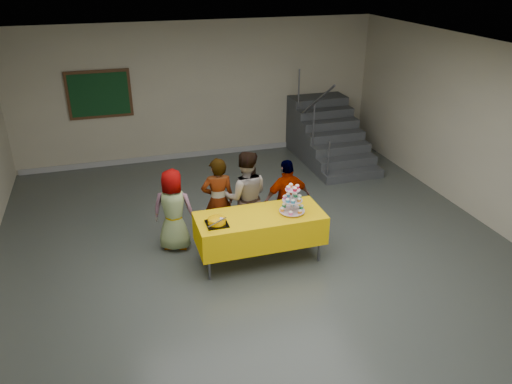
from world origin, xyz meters
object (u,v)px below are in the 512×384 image
(bake_table, at_px, (260,228))
(staircase, at_px, (326,136))
(cupcake_stand, at_px, (292,201))
(noticeboard, at_px, (99,94))
(bear_cake, at_px, (217,221))
(schoolchild_c, at_px, (246,197))
(schoolchild_a, at_px, (174,210))
(schoolchild_d, at_px, (287,200))
(schoolchild_b, at_px, (218,201))

(bake_table, height_order, staircase, staircase)
(cupcake_stand, bearing_deg, noticeboard, 118.72)
(cupcake_stand, xyz_separation_m, bear_cake, (-1.14, -0.03, -0.12))
(cupcake_stand, bearing_deg, bear_cake, -178.51)
(bake_table, bearing_deg, bear_cake, -172.25)
(schoolchild_c, bearing_deg, bear_cake, 62.37)
(schoolchild_c, bearing_deg, staircase, -119.65)
(bear_cake, height_order, staircase, staircase)
(schoolchild_a, relative_size, staircase, 0.55)
(schoolchild_d, distance_m, staircase, 3.83)
(bear_cake, bearing_deg, schoolchild_c, 49.82)
(schoolchild_c, distance_m, staircase, 4.14)
(bear_cake, xyz_separation_m, schoolchild_c, (0.64, 0.76, -0.07))
(bake_table, bearing_deg, staircase, 53.59)
(bear_cake, relative_size, staircase, 0.15)
(bake_table, xyz_separation_m, cupcake_stand, (0.47, -0.06, 0.39))
(staircase, distance_m, noticeboard, 5.00)
(staircase, bearing_deg, schoolchild_a, -142.59)
(bake_table, height_order, schoolchild_b, schoolchild_b)
(cupcake_stand, height_order, bear_cake, cupcake_stand)
(schoolchild_b, distance_m, staircase, 4.39)
(bake_table, height_order, schoolchild_d, schoolchild_d)
(schoolchild_c, bearing_deg, schoolchild_d, -177.74)
(bear_cake, relative_size, schoolchild_d, 0.27)
(schoolchild_a, distance_m, schoolchild_d, 1.80)
(bake_table, relative_size, schoolchild_b, 1.31)
(staircase, bearing_deg, bear_cake, -131.81)
(bear_cake, distance_m, noticeboard, 4.92)
(schoolchild_a, relative_size, schoolchild_c, 0.87)
(schoolchild_d, bearing_deg, bear_cake, 22.97)
(bake_table, distance_m, cupcake_stand, 0.62)
(schoolchild_c, xyz_separation_m, noticeboard, (-2.03, 3.90, 0.84))
(bake_table, distance_m, schoolchild_a, 1.38)
(bear_cake, distance_m, schoolchild_c, 0.99)
(bake_table, height_order, schoolchild_a, schoolchild_a)
(bear_cake, xyz_separation_m, schoolchild_b, (0.21, 0.83, -0.11))
(schoolchild_d, distance_m, noticeboard, 4.92)
(schoolchild_b, relative_size, staircase, 0.60)
(bear_cake, distance_m, staircase, 5.13)
(schoolchild_a, bearing_deg, schoolchild_b, -160.32)
(bear_cake, distance_m, schoolchild_a, 0.98)
(schoolchild_b, distance_m, schoolchild_d, 1.10)
(schoolchild_c, relative_size, schoolchild_d, 1.13)
(schoolchild_b, distance_m, noticeboard, 4.24)
(noticeboard, bearing_deg, schoolchild_b, -67.25)
(staircase, bearing_deg, schoolchild_b, -137.01)
(schoolchild_a, xyz_separation_m, noticeboard, (-0.90, 3.82, 0.94))
(schoolchild_b, bearing_deg, bear_cake, 80.23)
(schoolchild_a, relative_size, schoolchild_b, 0.92)
(noticeboard, bearing_deg, cupcake_stand, -61.28)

